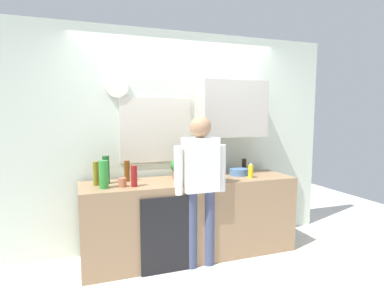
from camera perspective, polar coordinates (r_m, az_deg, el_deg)
ground_plane at (r=3.66m, az=1.45°, el=-19.25°), size 8.00×8.00×0.00m
kitchen_counter at (r=3.76m, az=-0.22°, el=-11.29°), size 2.41×0.64×0.88m
dishwasher_panel at (r=3.37m, az=-4.27°, el=-14.27°), size 0.56×0.02×0.80m
back_wall_assembly at (r=3.98m, az=-1.05°, el=3.23°), size 4.01×0.42×2.60m
coffee_maker at (r=3.69m, az=0.69°, el=-2.20°), size 0.20×0.20×0.33m
bottle_red_vinegar at (r=3.33m, az=-10.24°, el=-3.95°), size 0.06×0.06×0.22m
bottle_dark_sauce at (r=4.10m, az=9.22°, el=-2.18°), size 0.06×0.06×0.18m
bottle_amber_beer at (r=3.61m, az=-11.46°, el=-3.05°), size 0.06×0.06×0.23m
bottle_olive_oil at (r=3.47m, az=-16.67°, el=-3.42°), size 0.06×0.06×0.25m
bottle_clear_soda at (r=3.31m, az=-15.40°, el=-3.62°), size 0.09×0.09×0.28m
bottle_green_wine at (r=3.53m, az=-15.01°, el=-2.80°), size 0.07×0.07×0.30m
cup_terracotta_mug at (r=3.35m, az=-12.23°, el=-5.03°), size 0.08×0.08×0.09m
mixing_bowl at (r=3.95m, az=8.24°, el=-3.25°), size 0.22×0.22×0.08m
potted_plant at (r=3.66m, az=-2.71°, el=-2.52°), size 0.15×0.15×0.23m
dish_soap at (r=3.81m, az=10.36°, el=-3.07°), size 0.06×0.06×0.18m
person_at_sink at (r=3.35m, az=1.50°, el=-4.54°), size 0.57×0.22×1.60m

